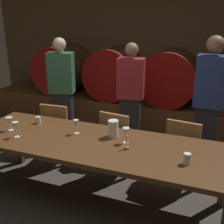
# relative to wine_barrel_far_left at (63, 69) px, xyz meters

# --- Properties ---
(ground_plane) EXTENTS (8.71, 8.71, 0.00)m
(ground_plane) POSITION_rel_wine_barrel_far_left_xyz_m (1.61, -2.58, -1.00)
(ground_plane) COLOR #3F3A33
(back_wall) EXTENTS (6.70, 0.24, 2.82)m
(back_wall) POSITION_rel_wine_barrel_far_left_xyz_m (1.61, 0.55, 0.41)
(back_wall) COLOR brown
(back_wall) RESTS_ON ground
(barrel_shelf) EXTENTS (6.03, 0.90, 0.54)m
(barrel_shelf) POSITION_rel_wine_barrel_far_left_xyz_m (1.61, -0.00, -0.74)
(barrel_shelf) COLOR brown
(barrel_shelf) RESTS_ON ground
(wine_barrel_far_left) EXTENTS (0.95, 0.89, 0.95)m
(wine_barrel_far_left) POSITION_rel_wine_barrel_far_left_xyz_m (0.00, 0.00, 0.00)
(wine_barrel_far_left) COLOR brown
(wine_barrel_far_left) RESTS_ON barrel_shelf
(wine_barrel_center_left) EXTENTS (0.95, 0.89, 0.95)m
(wine_barrel_center_left) POSITION_rel_wine_barrel_far_left_xyz_m (1.11, 0.00, 0.00)
(wine_barrel_center_left) COLOR #513319
(wine_barrel_center_left) RESTS_ON barrel_shelf
(wine_barrel_center_right) EXTENTS (0.95, 0.89, 0.95)m
(wine_barrel_center_right) POSITION_rel_wine_barrel_far_left_xyz_m (2.15, 0.00, 0.00)
(wine_barrel_center_right) COLOR brown
(wine_barrel_center_right) RESTS_ON barrel_shelf
(dining_table) EXTENTS (2.88, 0.95, 0.75)m
(dining_table) POSITION_rel_wine_barrel_far_left_xyz_m (1.75, -2.38, -0.31)
(dining_table) COLOR #4C2D16
(dining_table) RESTS_ON ground
(chair_left) EXTENTS (0.42, 0.42, 0.88)m
(chair_left) POSITION_rel_wine_barrel_far_left_xyz_m (0.87, -1.68, -0.52)
(chair_left) COLOR olive
(chair_left) RESTS_ON ground
(chair_center) EXTENTS (0.45, 0.45, 0.88)m
(chair_center) POSITION_rel_wine_barrel_far_left_xyz_m (1.78, -1.71, -0.52)
(chair_center) COLOR olive
(chair_center) RESTS_ON ground
(chair_right) EXTENTS (0.45, 0.45, 0.88)m
(chair_right) POSITION_rel_wine_barrel_far_left_xyz_m (2.63, -1.67, -0.52)
(chair_right) COLOR olive
(chair_right) RESTS_ON ground
(guest_left) EXTENTS (0.43, 0.34, 1.72)m
(guest_left) POSITION_rel_wine_barrel_far_left_xyz_m (0.65, -1.16, -0.12)
(guest_left) COLOR black
(guest_left) RESTS_ON ground
(guest_center) EXTENTS (0.41, 0.29, 1.67)m
(guest_center) POSITION_rel_wine_barrel_far_left_xyz_m (1.75, -1.06, -0.15)
(guest_center) COLOR black
(guest_center) RESTS_ON ground
(guest_right) EXTENTS (0.39, 0.26, 1.81)m
(guest_right) POSITION_rel_wine_barrel_far_left_xyz_m (2.84, -1.18, -0.07)
(guest_right) COLOR black
(guest_right) RESTS_ON ground
(candle_center) EXTENTS (0.05, 0.05, 0.18)m
(candle_center) POSITION_rel_wine_barrel_far_left_xyz_m (2.13, -2.42, -0.21)
(candle_center) COLOR olive
(candle_center) RESTS_ON dining_table
(pitcher) EXTENTS (0.12, 0.12, 0.19)m
(pitcher) POSITION_rel_wine_barrel_far_left_xyz_m (1.90, -2.19, -0.16)
(pitcher) COLOR white
(pitcher) RESTS_ON dining_table
(wine_glass_far_left) EXTENTS (0.08, 0.08, 0.16)m
(wine_glass_far_left) POSITION_rel_wine_barrel_far_left_xyz_m (0.70, -2.45, -0.14)
(wine_glass_far_left) COLOR white
(wine_glass_far_left) RESTS_ON dining_table
(wine_glass_center_left) EXTENTS (0.07, 0.07, 0.18)m
(wine_glass_center_left) POSITION_rel_wine_barrel_far_left_xyz_m (0.90, -2.57, -0.12)
(wine_glass_center_left) COLOR white
(wine_glass_center_left) RESTS_ON dining_table
(wine_glass_center_right) EXTENTS (0.06, 0.06, 0.17)m
(wine_glass_center_right) POSITION_rel_wine_barrel_far_left_xyz_m (1.47, -2.25, -0.13)
(wine_glass_center_right) COLOR silver
(wine_glass_center_right) RESTS_ON dining_table
(wine_glass_far_right) EXTENTS (0.08, 0.08, 0.17)m
(wine_glass_far_right) POSITION_rel_wine_barrel_far_left_xyz_m (2.08, -2.28, -0.13)
(wine_glass_far_right) COLOR white
(wine_glass_far_right) RESTS_ON dining_table
(cup_left) EXTENTS (0.06, 0.06, 0.08)m
(cup_left) POSITION_rel_wine_barrel_far_left_xyz_m (0.88, -2.14, -0.21)
(cup_left) COLOR silver
(cup_left) RESTS_ON dining_table
(cup_right) EXTENTS (0.07, 0.07, 0.11)m
(cup_right) POSITION_rel_wine_barrel_far_left_xyz_m (2.73, -2.51, -0.20)
(cup_right) COLOR white
(cup_right) RESTS_ON dining_table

